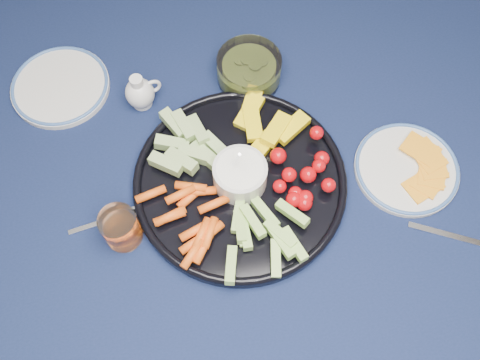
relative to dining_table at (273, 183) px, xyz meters
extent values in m
plane|color=brown|center=(0.00, 0.00, -0.66)|extent=(4.00, 4.00, 0.00)
cylinder|color=#532C1B|center=(0.72, 0.42, -0.31)|extent=(0.07, 0.07, 0.70)
cube|color=#532C1B|center=(0.00, 0.00, 0.06)|extent=(1.60, 1.00, 0.04)
cube|color=#0D1837|center=(0.00, 0.00, 0.08)|extent=(1.66, 1.06, 0.01)
cube|color=#0D1837|center=(0.00, 0.53, -0.06)|extent=(1.66, 0.01, 0.30)
cylinder|color=black|center=(-0.07, -0.03, 0.10)|extent=(0.39, 0.39, 0.02)
torus|color=black|center=(-0.07, -0.03, 0.11)|extent=(0.39, 0.39, 0.02)
cylinder|color=silver|center=(-0.07, -0.03, 0.13)|extent=(0.10, 0.10, 0.05)
cylinder|color=white|center=(-0.07, -0.03, 0.15)|extent=(0.08, 0.08, 0.01)
cylinder|color=silver|center=(-0.23, 0.18, 0.09)|extent=(0.04, 0.04, 0.01)
ellipsoid|color=silver|center=(-0.23, 0.18, 0.12)|extent=(0.06, 0.06, 0.07)
cylinder|color=silver|center=(-0.23, 0.18, 0.16)|extent=(0.03, 0.03, 0.03)
torus|color=silver|center=(-0.21, 0.19, 0.13)|extent=(0.04, 0.01, 0.04)
torus|color=#395E9F|center=(-0.23, 0.18, 0.14)|extent=(0.03, 0.03, 0.00)
cylinder|color=silver|center=(-0.01, 0.20, 0.12)|extent=(0.13, 0.13, 0.06)
cylinder|color=#607020|center=(-0.01, 0.20, 0.11)|extent=(0.11, 0.11, 0.03)
cylinder|color=silver|center=(0.24, -0.06, 0.09)|extent=(0.20, 0.20, 0.01)
torus|color=#395E9F|center=(0.24, -0.06, 0.10)|extent=(0.19, 0.19, 0.01)
cylinder|color=silver|center=(-0.29, -0.09, 0.13)|extent=(0.07, 0.07, 0.08)
cylinder|color=orange|center=(-0.29, -0.09, 0.11)|extent=(0.06, 0.06, 0.04)
cube|color=silver|center=(-0.33, -0.06, 0.09)|extent=(0.12, 0.03, 0.00)
cube|color=silver|center=(-0.26, -0.05, 0.09)|extent=(0.03, 0.02, 0.00)
cube|color=silver|center=(0.27, -0.20, 0.09)|extent=(0.14, 0.08, 0.00)
cylinder|color=silver|center=(-0.39, 0.25, 0.09)|extent=(0.20, 0.20, 0.01)
torus|color=#395E9F|center=(-0.39, 0.25, 0.10)|extent=(0.20, 0.20, 0.01)
camera|label=1|loc=(-0.15, -0.45, 0.99)|focal=40.00mm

